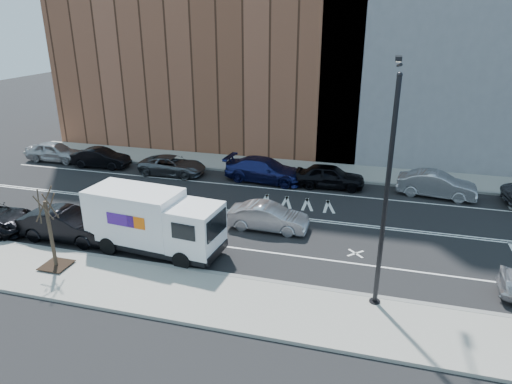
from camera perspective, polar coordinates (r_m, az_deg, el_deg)
The scene contains 18 objects.
ground at distance 26.58m, azimuth -0.18°, elevation -2.73°, with size 120.00×120.00×0.00m, color black.
sidewalk_near at distance 19.23m, azimuth -7.36°, elevation -12.79°, with size 44.00×3.60×0.15m, color gray.
sidewalk_far at distance 34.56m, azimuth 3.72°, elevation 3.09°, with size 44.00×3.60×0.15m, color gray.
curb_near at distance 20.63m, azimuth -5.45°, elevation -10.11°, with size 44.00×0.25×0.17m, color gray.
curb_far at distance 32.89m, azimuth 3.08°, elevation 2.17°, with size 44.00×0.25×0.17m, color gray.
road_markings at distance 26.58m, azimuth -0.18°, elevation -2.72°, with size 40.00×8.60×0.01m, color white, non-canonical shape.
bldg_brick at distance 41.63m, azimuth -5.45°, elevation 21.38°, with size 26.00×10.00×22.00m, color brown.
streetlight at distance 17.47m, azimuth 16.11°, elevation 1.32°, with size 0.44×4.02×9.34m.
street_tree at distance 22.23m, azimuth -24.15°, elevation -5.60°, with size 1.20×1.20×3.75m.
fedex_van at distance 22.38m, azimuth -12.73°, elevation -3.55°, with size 6.88×2.93×3.06m.
far_parked_a at distance 39.42m, azimuth -23.82°, elevation 4.65°, with size 1.83×4.54×1.55m, color #99999D.
far_parked_b at distance 36.58m, azimuth -18.81°, elevation 4.06°, with size 1.51×4.34×1.43m, color black.
far_parked_c at distance 33.57m, azimuth -10.40°, elevation 3.30°, with size 2.23×4.83×1.34m, color #4F5257.
far_parked_d at distance 31.58m, azimuth 1.11°, elevation 2.78°, with size 2.28×5.61×1.63m, color navy.
far_parked_e at distance 30.82m, azimuth 9.21°, elevation 1.97°, with size 1.85×4.59×1.56m, color black.
far_parked_f at distance 31.04m, azimuth 21.64°, elevation 0.87°, with size 1.67×4.79×1.58m, color #A6A6AA.
driving_sedan at distance 24.43m, azimuth 1.53°, elevation -3.15°, with size 1.50×4.31×1.42m, color #ADADB2.
near_parked_rear_a at distance 25.21m, azimuth -22.53°, elevation -3.82°, with size 1.72×4.92×1.62m, color black.
Camera 1 is at (6.49, -23.42, 10.75)m, focal length 32.00 mm.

